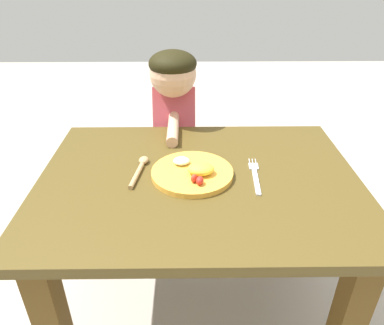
# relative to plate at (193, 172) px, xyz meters

# --- Properties ---
(ground_plane) EXTENTS (8.00, 8.00, 0.00)m
(ground_plane) POSITION_rel_plate_xyz_m (0.02, -0.01, -0.70)
(ground_plane) COLOR #ACA295
(dining_table) EXTENTS (1.04, 0.78, 0.68)m
(dining_table) POSITION_rel_plate_xyz_m (0.02, -0.01, -0.15)
(dining_table) COLOR #4D3D19
(dining_table) RESTS_ON ground_plane
(plate) EXTENTS (0.27, 0.27, 0.05)m
(plate) POSITION_rel_plate_xyz_m (0.00, 0.00, 0.00)
(plate) COLOR gold
(plate) RESTS_ON dining_table
(fork) EXTENTS (0.04, 0.22, 0.01)m
(fork) POSITION_rel_plate_xyz_m (0.20, -0.01, -0.01)
(fork) COLOR silver
(fork) RESTS_ON dining_table
(spoon) EXTENTS (0.05, 0.19, 0.02)m
(spoon) POSITION_rel_plate_xyz_m (-0.18, 0.04, -0.00)
(spoon) COLOR tan
(spoon) RESTS_ON dining_table
(person) EXTENTS (0.19, 0.42, 0.98)m
(person) POSITION_rel_plate_xyz_m (-0.07, 0.49, -0.13)
(person) COLOR #414873
(person) RESTS_ON ground_plane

